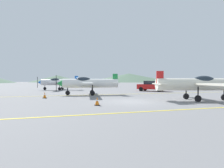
% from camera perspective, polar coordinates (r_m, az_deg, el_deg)
% --- Properties ---
extents(ground_plane, '(400.00, 400.00, 0.00)m').
position_cam_1_polar(ground_plane, '(14.35, 6.27, -5.60)').
color(ground_plane, slate).
extents(apron_line_near, '(80.00, 0.16, 0.01)m').
position_cam_1_polar(apron_line_near, '(10.44, 15.75, -8.17)').
color(apron_line_near, yellow).
rests_on(apron_line_near, ground_plane).
extents(apron_line_far, '(80.00, 0.16, 0.01)m').
position_cam_1_polar(apron_line_far, '(21.31, -1.35, -3.37)').
color(apron_line_far, yellow).
rests_on(apron_line_far, ground_plane).
extents(airplane_near, '(7.23, 8.21, 2.47)m').
position_cam_1_polar(airplane_near, '(16.66, 25.44, 0.02)').
color(airplane_near, silver).
rests_on(airplane_near, ground_plane).
extents(airplane_mid, '(7.22, 8.27, 2.47)m').
position_cam_1_polar(airplane_mid, '(20.97, -7.56, 0.34)').
color(airplane_mid, white).
rests_on(airplane_mid, ground_plane).
extents(airplane_far, '(7.23, 8.21, 2.47)m').
position_cam_1_polar(airplane_far, '(32.81, -16.70, 0.59)').
color(airplane_far, silver).
rests_on(airplane_far, ground_plane).
extents(car_sedan, '(4.24, 4.38, 1.62)m').
position_cam_1_polar(car_sedan, '(28.71, 12.58, -0.55)').
color(car_sedan, red).
rests_on(car_sedan, ground_plane).
extents(traffic_cone_front, '(0.36, 0.36, 0.59)m').
position_cam_1_polar(traffic_cone_front, '(18.18, -20.61, -3.33)').
color(traffic_cone_front, black).
rests_on(traffic_cone_front, ground_plane).
extents(traffic_cone_side, '(0.36, 0.36, 0.59)m').
position_cam_1_polar(traffic_cone_side, '(12.18, -4.74, -5.45)').
color(traffic_cone_side, black).
rests_on(traffic_cone_side, ground_plane).
extents(hill_centerleft, '(50.33, 50.33, 6.31)m').
position_cam_1_polar(hill_centerleft, '(172.21, -16.94, 1.60)').
color(hill_centerleft, '#4C6651').
rests_on(hill_centerleft, ground_plane).
extents(hill_centerright, '(86.30, 86.30, 8.71)m').
position_cam_1_polar(hill_centerright, '(183.29, 5.44, 1.99)').
color(hill_centerright, '#4C6651').
rests_on(hill_centerright, ground_plane).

